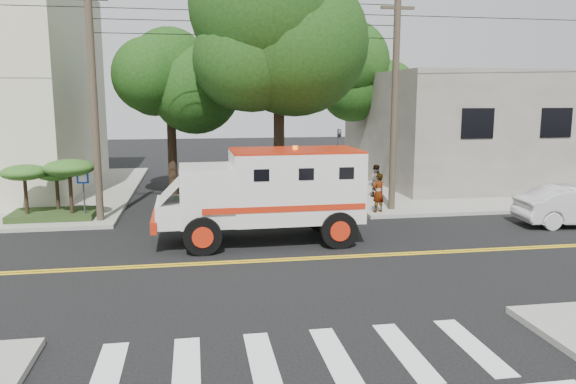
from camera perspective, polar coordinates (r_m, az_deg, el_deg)
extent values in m
plane|color=black|center=(17.05, -2.60, -7.00)|extent=(100.00, 100.00, 0.00)
cube|color=gray|center=(33.83, 17.72, 1.08)|extent=(17.00, 17.00, 0.15)
cube|color=#69615A|center=(34.68, 19.82, 6.28)|extent=(14.00, 12.00, 6.00)
cylinder|color=#382D23|center=(22.50, -19.10, 8.18)|extent=(0.28, 0.28, 9.00)
cylinder|color=#382D23|center=(23.88, 10.77, 8.60)|extent=(0.28, 0.28, 9.00)
cylinder|color=black|center=(23.01, -0.93, 6.24)|extent=(0.44, 0.44, 7.00)
sphere|color=#11350E|center=(23.06, -0.95, 14.95)|extent=(5.32, 5.32, 5.32)
sphere|color=#11350E|center=(22.58, 2.33, 16.51)|extent=(4.56, 4.56, 4.56)
cylinder|color=black|center=(28.30, -11.72, 5.28)|extent=(0.44, 0.44, 5.60)
sphere|color=#11350E|center=(28.23, -11.92, 10.95)|extent=(3.92, 3.92, 3.92)
sphere|color=#11350E|center=(27.67, -10.22, 11.91)|extent=(3.36, 3.36, 3.36)
cylinder|color=black|center=(33.92, 8.45, 6.38)|extent=(0.44, 0.44, 5.95)
sphere|color=#11350E|center=(33.88, 8.57, 11.41)|extent=(4.20, 4.20, 4.20)
sphere|color=#11350E|center=(33.62, 10.41, 12.14)|extent=(3.60, 3.60, 3.60)
cylinder|color=#3F3F42|center=(22.77, 5.16, 1.86)|extent=(0.12, 0.12, 3.60)
imported|color=#3F3F42|center=(22.62, 5.22, 5.25)|extent=(0.15, 0.18, 0.90)
cylinder|color=#3F3F42|center=(23.13, -20.00, -0.57)|extent=(0.06, 0.06, 2.00)
cube|color=#0C33A5|center=(22.95, -20.14, 1.37)|extent=(0.45, 0.03, 0.45)
cube|color=#1E3314|center=(24.11, -22.69, -2.11)|extent=(3.20, 2.00, 0.24)
cylinder|color=black|center=(23.90, -25.08, -0.23)|extent=(0.14, 0.14, 1.52)
ellipsoid|color=#1E4915|center=(23.78, -25.23, 1.80)|extent=(1.73, 1.73, 0.60)
cylinder|color=black|center=(24.33, -22.37, -0.07)|extent=(0.14, 0.14, 1.36)
ellipsoid|color=#1E4915|center=(24.22, -22.49, 1.72)|extent=(1.55, 1.55, 0.54)
cylinder|color=black|center=(23.29, -21.20, 0.00)|extent=(0.14, 0.14, 1.68)
ellipsoid|color=#1E4915|center=(23.16, -21.34, 2.30)|extent=(1.91, 1.91, 0.66)
cube|color=silver|center=(18.98, 0.72, 0.69)|extent=(4.32, 2.59, 2.30)
cube|color=silver|center=(18.68, -8.23, -0.24)|extent=(1.80, 2.44, 1.87)
cube|color=black|center=(18.59, -10.90, 1.18)|extent=(0.10, 1.87, 0.77)
cube|color=silver|center=(18.77, -11.70, -2.00)|extent=(1.02, 2.21, 0.77)
cube|color=#B2220D|center=(18.85, -13.34, -2.87)|extent=(0.24, 2.36, 0.38)
cube|color=#B2220D|center=(18.83, 0.73, 4.25)|extent=(4.32, 2.59, 0.07)
cylinder|color=black|center=(17.70, -8.68, -4.45)|extent=(1.21, 0.37, 1.21)
cylinder|color=black|center=(20.09, -8.93, -2.75)|extent=(1.21, 0.37, 1.21)
cylinder|color=black|center=(18.35, 5.18, -3.86)|extent=(1.21, 0.37, 1.21)
cylinder|color=black|center=(20.66, 3.34, -2.29)|extent=(1.21, 0.37, 1.21)
imported|color=gray|center=(23.40, 9.15, -0.09)|extent=(0.70, 0.60, 1.62)
imported|color=gray|center=(26.99, 8.86, 1.14)|extent=(0.92, 0.84, 1.54)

